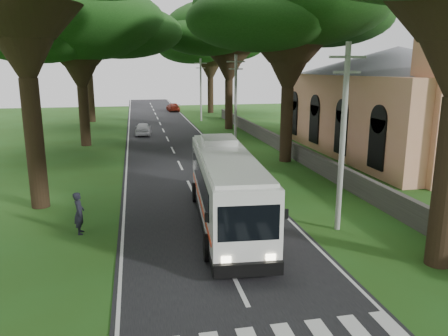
# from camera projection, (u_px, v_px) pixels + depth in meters

# --- Properties ---
(ground) EXTENTS (140.00, 140.00, 0.00)m
(ground) POSITION_uv_depth(u_px,v_px,m) (253.00, 317.00, 12.54)
(ground) COLOR #294F16
(ground) RESTS_ON ground
(road) EXTENTS (8.00, 120.00, 0.04)m
(road) POSITION_uv_depth(u_px,v_px,m) (174.00, 152.00, 36.38)
(road) COLOR black
(road) RESTS_ON ground
(property_wall) EXTENTS (0.35, 50.00, 1.20)m
(property_wall) POSITION_uv_depth(u_px,v_px,m) (281.00, 144.00, 37.05)
(property_wall) COLOR #383533
(property_wall) RESTS_ON ground
(church) EXTENTS (14.00, 24.00, 11.60)m
(church) POSITION_uv_depth(u_px,v_px,m) (396.00, 93.00, 35.46)
(church) COLOR #E4976F
(church) RESTS_ON ground
(pole_near) EXTENTS (1.60, 0.24, 8.00)m
(pole_near) POSITION_uv_depth(u_px,v_px,m) (343.00, 136.00, 18.38)
(pole_near) COLOR gray
(pole_near) RESTS_ON ground
(pole_mid) EXTENTS (1.60, 0.24, 8.00)m
(pole_mid) POSITION_uv_depth(u_px,v_px,m) (236.00, 100.00, 37.46)
(pole_mid) COLOR gray
(pole_mid) RESTS_ON ground
(pole_far) EXTENTS (1.60, 0.24, 8.00)m
(pole_far) POSITION_uv_depth(u_px,v_px,m) (201.00, 89.00, 56.54)
(pole_far) COLOR gray
(pole_far) RESTS_ON ground
(tree_l_midb) EXTENTS (15.26, 15.26, 13.87)m
(tree_l_midb) POSITION_uv_depth(u_px,v_px,m) (78.00, 24.00, 37.28)
(tree_l_midb) COLOR black
(tree_l_midb) RESTS_ON ground
(tree_l_far) EXTENTS (14.87, 14.87, 15.26)m
(tree_l_far) POSITION_uv_depth(u_px,v_px,m) (86.00, 25.00, 53.93)
(tree_l_far) COLOR black
(tree_l_far) RESTS_ON ground
(tree_r_mida) EXTENTS (13.85, 13.85, 14.09)m
(tree_r_mida) POSITION_uv_depth(u_px,v_px,m) (290.00, 8.00, 30.66)
(tree_r_mida) COLOR black
(tree_r_mida) RESTS_ON ground
(tree_r_midb) EXTENTS (13.82, 13.82, 14.20)m
(tree_r_midb) POSITION_uv_depth(u_px,v_px,m) (229.00, 28.00, 47.71)
(tree_r_midb) COLOR black
(tree_r_midb) RESTS_ON ground
(tree_r_far) EXTENTS (14.39, 14.39, 13.67)m
(tree_r_far) POSITION_uv_depth(u_px,v_px,m) (210.00, 42.00, 65.22)
(tree_r_far) COLOR black
(tree_r_far) RESTS_ON ground
(coach_bus) EXTENTS (3.25, 11.34, 3.30)m
(coach_bus) POSITION_uv_depth(u_px,v_px,m) (226.00, 186.00, 19.58)
(coach_bus) COLOR silver
(coach_bus) RESTS_ON ground
(distant_car_a) EXTENTS (1.84, 3.95, 1.31)m
(distant_car_a) POSITION_uv_depth(u_px,v_px,m) (143.00, 129.00, 45.41)
(distant_car_a) COLOR silver
(distant_car_a) RESTS_ON road
(distant_car_c) EXTENTS (1.97, 4.42, 1.26)m
(distant_car_c) POSITION_uv_depth(u_px,v_px,m) (173.00, 107.00, 69.53)
(distant_car_c) COLOR maroon
(distant_car_c) RESTS_ON road
(pedestrian) EXTENTS (0.48, 0.70, 1.84)m
(pedestrian) POSITION_uv_depth(u_px,v_px,m) (79.00, 213.00, 18.62)
(pedestrian) COLOR black
(pedestrian) RESTS_ON ground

